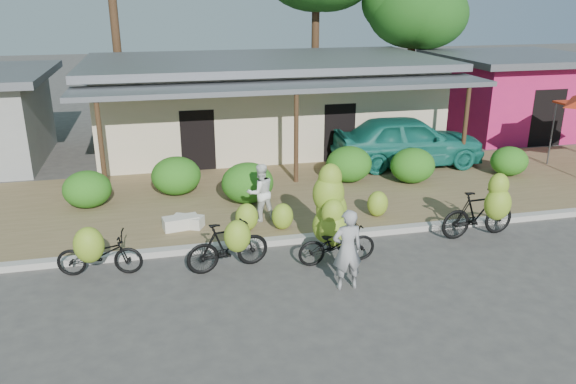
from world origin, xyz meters
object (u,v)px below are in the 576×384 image
(bike_right, at_px, (482,210))
(sack_near, at_px, (181,223))
(teal_van, at_px, (408,140))
(bike_center, at_px, (333,222))
(sack_far, at_px, (188,222))
(vendor, at_px, (347,250))
(tree_near_right, at_px, (409,7))
(bystander, at_px, (260,192))
(bike_left, at_px, (229,245))
(bike_far_left, at_px, (98,253))

(bike_right, distance_m, sack_near, 7.29)
(bike_right, height_order, teal_van, teal_van)
(bike_center, relative_size, sack_far, 2.82)
(sack_far, bearing_deg, vendor, -51.06)
(tree_near_right, height_order, bystander, tree_near_right)
(bystander, bearing_deg, sack_far, -10.97)
(bike_left, bearing_deg, tree_near_right, -47.24)
(tree_near_right, xyz_separation_m, bystander, (-8.94, -11.32, -4.15))
(sack_far, height_order, vendor, vendor)
(tree_near_right, height_order, sack_near, tree_near_right)
(vendor, bearing_deg, tree_near_right, -119.12)
(bike_center, distance_m, sack_near, 3.91)
(vendor, height_order, teal_van, teal_van)
(sack_near, height_order, vendor, vendor)
(bike_far_left, distance_m, bike_center, 5.00)
(sack_near, bearing_deg, bystander, 2.78)
(bike_far_left, xyz_separation_m, bike_right, (8.77, -0.05, 0.17))
(bike_right, xyz_separation_m, vendor, (-3.92, -1.55, 0.11))
(bike_far_left, distance_m, vendor, 5.11)
(bike_far_left, xyz_separation_m, bystander, (3.79, 2.04, 0.31))
(bike_right, height_order, bystander, bike_right)
(bike_far_left, distance_m, bike_right, 8.77)
(tree_near_right, xyz_separation_m, vendor, (-7.88, -14.96, -4.17))
(bike_center, xyz_separation_m, sack_near, (-3.22, 2.15, -0.58))
(teal_van, bearing_deg, bike_center, 146.48)
(bike_far_left, distance_m, sack_near, 2.64)
(vendor, height_order, bystander, vendor)
(tree_near_right, bearing_deg, vendor, -117.76)
(bike_far_left, distance_m, bystander, 4.31)
(bike_center, relative_size, sack_near, 2.48)
(tree_near_right, xyz_separation_m, sack_far, (-10.78, -11.37, -4.75))
(bike_left, xyz_separation_m, teal_van, (6.81, 6.10, 0.36))
(bike_far_left, distance_m, sack_far, 2.80)
(bike_left, relative_size, bystander, 1.26)
(bike_far_left, relative_size, bystander, 1.23)
(sack_far, xyz_separation_m, bystander, (1.85, 0.04, 0.60))
(sack_near, relative_size, sack_far, 1.13)
(tree_near_right, distance_m, bystander, 15.01)
(sack_far, distance_m, bystander, 1.94)
(bike_left, height_order, sack_near, bike_left)
(tree_near_right, height_order, bike_right, tree_near_right)
(teal_van, bearing_deg, bike_left, 135.36)
(bike_right, xyz_separation_m, teal_van, (0.72, 5.80, 0.24))
(vendor, bearing_deg, bike_center, -97.14)
(sack_far, height_order, teal_van, teal_van)
(bike_far_left, relative_size, sack_far, 2.44)
(sack_near, bearing_deg, bike_right, -15.85)
(tree_near_right, relative_size, vendor, 3.96)
(bike_far_left, height_order, teal_van, teal_van)
(vendor, relative_size, teal_van, 0.34)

